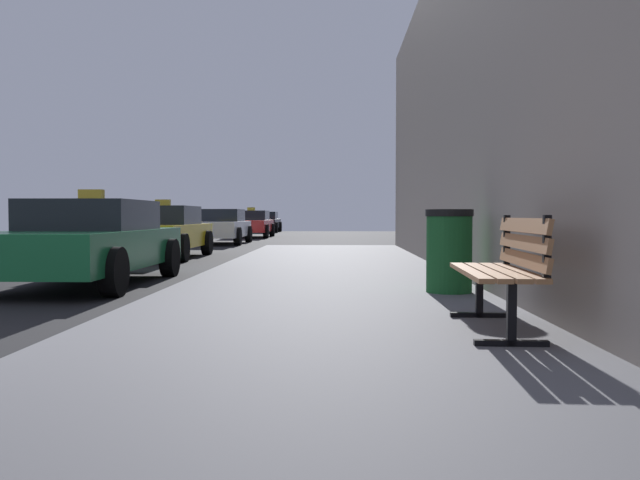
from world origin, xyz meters
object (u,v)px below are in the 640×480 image
car_white (219,226)px  car_black (264,222)px  bench (506,264)px  trash_bin (449,251)px  car_yellow (161,231)px  car_red (251,224)px  car_green (88,242)px

car_white → car_black: bearing=-89.3°
bench → trash_bin: bearing=92.7°
car_yellow → car_red: same height
bench → car_green: bearing=139.3°
car_black → car_yellow: bearing=90.5°
car_yellow → car_black: bearing=-89.5°
bench → car_red: car_red is taller
car_green → car_yellow: bearing=-85.0°
car_green → car_red: (-0.38, 22.01, 0.00)m
car_red → trash_bin: bearing=102.6°
car_white → car_red: (0.21, 7.44, 0.00)m
bench → car_white: 20.07m
trash_bin → car_white: 17.63m
bench → car_white: size_ratio=0.35×
car_black → trash_bin: bearing=99.7°
trash_bin → car_red: size_ratio=0.21×
trash_bin → car_green: 5.46m
car_green → car_yellow: (-0.55, 6.30, -0.00)m
trash_bin → car_black: bearing=99.7°
car_white → car_red: car_red is taller
bench → car_black: car_black is taller
car_white → car_yellow: bearing=90.2°
bench → car_white: (-5.61, 19.27, -0.01)m
car_green → car_black: bearing=-88.6°
car_white → car_black: size_ratio=1.05×
car_green → car_yellow: same height
trash_bin → car_yellow: (-5.57, 8.46, 0.01)m
car_red → bench: bearing=101.4°
trash_bin → car_red: (-5.39, 24.16, 0.02)m
bench → car_white: car_white is taller
bench → car_green: 6.88m
trash_bin → car_black: 34.40m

